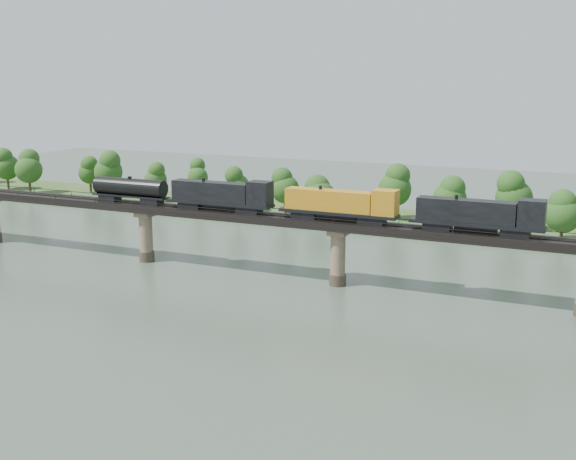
% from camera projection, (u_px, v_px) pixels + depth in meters
% --- Properties ---
extents(ground, '(400.00, 400.00, 0.00)m').
position_uv_depth(ground, '(262.00, 342.00, 99.43)').
color(ground, '#374738').
rests_on(ground, ground).
extents(far_bank, '(300.00, 24.00, 1.60)m').
position_uv_depth(far_bank, '(416.00, 222.00, 174.99)').
color(far_bank, '#2E4C1E').
rests_on(far_bank, ground).
extents(bridge, '(236.00, 30.00, 11.50)m').
position_uv_depth(bridge, '(338.00, 255.00, 124.99)').
color(bridge, '#473A2D').
rests_on(bridge, ground).
extents(bridge_superstructure, '(220.00, 4.90, 0.75)m').
position_uv_depth(bridge_superstructure, '(338.00, 219.00, 123.64)').
color(bridge_superstructure, black).
rests_on(bridge_superstructure, bridge).
extents(far_treeline, '(289.06, 17.54, 13.60)m').
position_uv_depth(far_treeline, '(379.00, 190.00, 172.58)').
color(far_treeline, '#382619').
rests_on(far_treeline, far_bank).
extents(freight_train, '(85.28, 3.32, 5.87)m').
position_uv_depth(freight_train, '(298.00, 201.00, 126.17)').
color(freight_train, black).
rests_on(freight_train, bridge).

